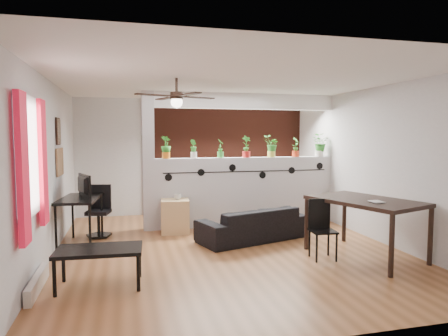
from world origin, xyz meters
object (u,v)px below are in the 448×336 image
Objects in this scene: potted_plant_0 at (166,147)px; potted_plant_1 at (194,148)px; cup at (178,197)px; computer_desk at (80,202)px; potted_plant_3 at (246,146)px; potted_plant_5 at (296,146)px; sofa at (253,224)px; coffee_table at (99,252)px; potted_plant_4 at (271,146)px; cube_shelf at (175,216)px; potted_plant_6 at (319,144)px; folding_chair at (321,223)px; office_chair at (99,214)px; dining_table at (365,205)px; ceiling_fan at (177,98)px; potted_plant_2 at (220,148)px.

potted_plant_0 reaches higher than potted_plant_1.
computer_desk reaches higher than cup.
potted_plant_5 is at bearing 0.00° from potted_plant_3.
sofa is 2.90m from coffee_table.
potted_plant_4 is 2.39m from cube_shelf.
folding_chair is at bearing -116.36° from potted_plant_6.
office_chair is (0.26, 0.53, -0.32)m from computer_desk.
potted_plant_4 is at bearing 180.00° from potted_plant_5.
coffee_table is at bearing -111.33° from potted_plant_0.
dining_table is (3.85, -2.17, 0.37)m from office_chair.
potted_plant_3 reaches higher than office_chair.
potted_plant_3 is at bearing 100.24° from folding_chair.
office_chair reaches higher than computer_desk.
cup is (0.19, 1.46, -1.65)m from ceiling_fan.
cube_shelf is at bearing -172.31° from potted_plant_5.
potted_plant_4 reaches higher than potted_plant_1.
potted_plant_4 is at bearing 0.00° from potted_plant_0.
sofa is 1.47m from cube_shelf.
potted_plant_0 reaches higher than coffee_table.
potted_plant_5 is at bearing 12.94° from cube_shelf.
potted_plant_1 reaches higher than folding_chair.
potted_plant_5 is 4.03m from office_chair.
ceiling_fan reaches higher than potted_plant_5.
potted_plant_5 is 4.74m from coffee_table.
office_chair is at bearing -177.02° from cube_shelf.
folding_chair reaches higher than sofa.
potted_plant_2 is 1.05m from potted_plant_4.
ceiling_fan is 2.72m from office_chair.
potted_plant_2 is 0.36× the size of coffee_table.
potted_plant_0 is 2.63m from potted_plant_5.
coffee_table is (-2.42, -1.59, 0.15)m from sofa.
potted_plant_3 is 0.49× the size of office_chair.
potted_plant_4 is at bearing 0.00° from potted_plant_1.
coffee_table is at bearing -120.25° from potted_plant_1.
dining_table is at bearing -10.46° from folding_chair.
office_chair reaches higher than cube_shelf.
cube_shelf is 1.33m from office_chair.
cup is at bearing -170.06° from potted_plant_4.
potted_plant_1 is 0.83× the size of potted_plant_4.
potted_plant_5 is at bearing 74.88° from folding_chair.
ceiling_fan is 2.49× the size of potted_plant_6.
sofa reaches higher than coffee_table.
potted_plant_3 is at bearing 5.88° from office_chair.
potted_plant_3 is 3.98m from coffee_table.
office_chair is (-1.38, 0.05, -0.27)m from cup.
sofa is at bearing -123.65° from potted_plant_4.
potted_plant_1 is at bearing 9.38° from office_chair.
cup is 1.41m from office_chair.
office_chair is at bearing 93.37° from coffee_table.
potted_plant_4 is at bearing 87.44° from folding_chair.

